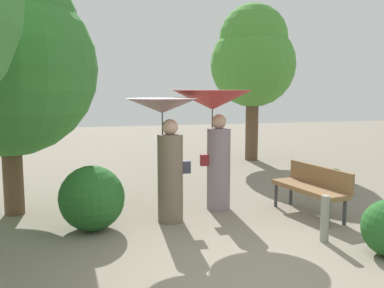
% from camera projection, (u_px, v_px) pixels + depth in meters
% --- Properties ---
extents(ground_plane, '(40.00, 40.00, 0.00)m').
position_uv_depth(ground_plane, '(247.00, 271.00, 5.04)').
color(ground_plane, gray).
extents(person_left, '(1.14, 1.14, 2.00)m').
position_uv_depth(person_left, '(166.00, 138.00, 6.73)').
color(person_left, '#6B5B4C').
rests_on(person_left, ground).
extents(person_right, '(1.40, 1.40, 2.12)m').
position_uv_depth(person_right, '(214.00, 119.00, 7.42)').
color(person_right, gray).
rests_on(person_right, ground).
extents(park_bench, '(0.76, 1.56, 0.83)m').
position_uv_depth(park_bench, '(312.00, 185.00, 7.23)').
color(park_bench, '#38383D').
rests_on(park_bench, ground).
extents(tree_near_right, '(2.50, 2.50, 4.62)m').
position_uv_depth(tree_near_right, '(253.00, 57.00, 12.50)').
color(tree_near_right, brown).
rests_on(tree_near_right, ground).
extents(tree_mid_left, '(2.96, 2.96, 4.34)m').
position_uv_depth(tree_mid_left, '(6.00, 54.00, 6.99)').
color(tree_mid_left, brown).
rests_on(tree_mid_left, ground).
extents(bush_path_left, '(0.53, 0.53, 0.53)m').
position_uv_depth(bush_path_left, '(334.00, 181.00, 8.69)').
color(bush_path_left, '#387F33').
rests_on(bush_path_left, ground).
extents(bush_far_side, '(1.00, 1.00, 1.00)m').
position_uv_depth(bush_far_side, '(92.00, 198.00, 6.44)').
color(bush_far_side, '#235B23').
rests_on(bush_far_side, ground).
extents(path_marker_post, '(0.12, 0.12, 0.67)m').
position_uv_depth(path_marker_post, '(325.00, 219.00, 5.97)').
color(path_marker_post, gray).
rests_on(path_marker_post, ground).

